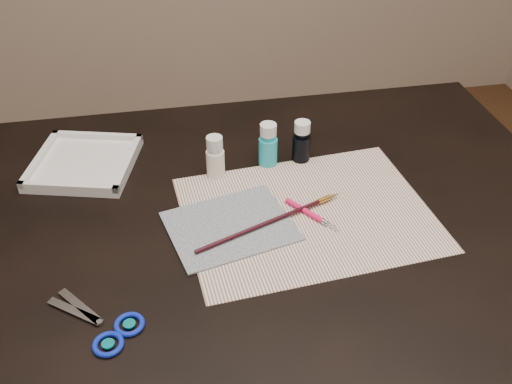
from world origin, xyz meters
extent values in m
cube|color=black|center=(0.00, 0.00, 0.38)|extent=(1.30, 0.90, 0.75)
cube|color=white|center=(0.10, -0.02, 0.75)|extent=(0.50, 0.40, 0.00)
cube|color=black|center=(-0.06, -0.04, 0.75)|extent=(0.26, 0.23, 0.00)
cylinder|color=white|center=(-0.06, 0.14, 0.80)|extent=(0.04, 0.04, 0.09)
cylinder|color=#25B7CF|center=(0.06, 0.16, 0.80)|extent=(0.04, 0.04, 0.10)
cylinder|color=black|center=(0.13, 0.16, 0.80)|extent=(0.05, 0.05, 0.10)
cube|color=white|center=(-0.34, 0.22, 0.76)|extent=(0.26, 0.26, 0.03)
camera|label=1|loc=(-0.16, -0.85, 1.46)|focal=40.00mm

